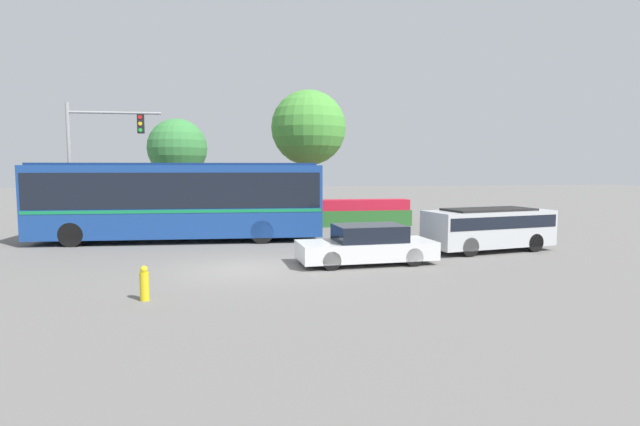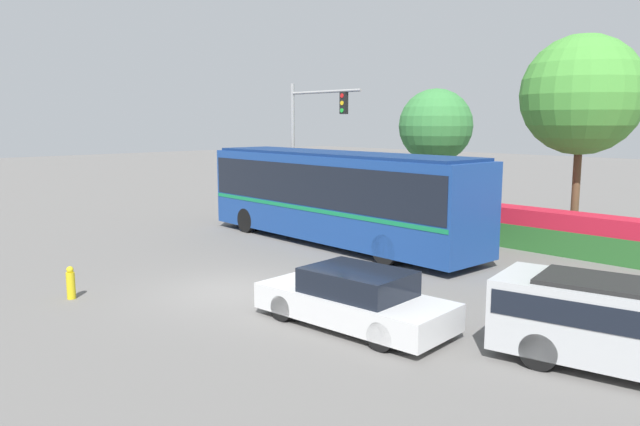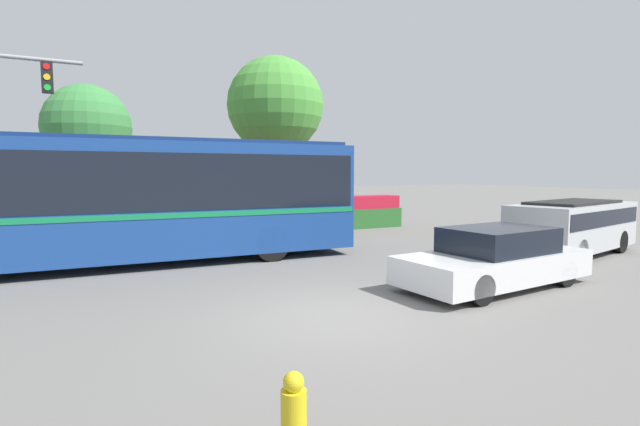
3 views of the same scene
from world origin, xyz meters
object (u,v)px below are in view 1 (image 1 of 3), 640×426
at_px(street_tree_centre, 309,128).
at_px(fire_hydrant, 144,284).
at_px(sedan_foreground, 367,245).
at_px(traffic_light_pole, 92,150).
at_px(street_tree_left, 177,149).
at_px(suv_left_lane, 489,226).
at_px(city_bus, 180,197).

distance_m(street_tree_centre, fire_hydrant, 17.67).
height_order(sedan_foreground, traffic_light_pole, traffic_light_pole).
relative_size(street_tree_left, fire_hydrant, 7.03).
distance_m(suv_left_lane, street_tree_left, 18.09).
height_order(city_bus, sedan_foreground, city_bus).
xyz_separation_m(suv_left_lane, fire_hydrant, (-11.80, -5.60, -0.55)).
bearing_deg(fire_hydrant, street_tree_left, 94.46).
distance_m(suv_left_lane, fire_hydrant, 13.08).
relative_size(sedan_foreground, fire_hydrant, 5.47).
xyz_separation_m(suv_left_lane, street_tree_left, (-13.17, 11.94, 3.36)).
bearing_deg(city_bus, traffic_light_pole, -28.03).
bearing_deg(city_bus, suv_left_lane, 162.02).
height_order(suv_left_lane, traffic_light_pole, traffic_light_pole).
bearing_deg(suv_left_lane, sedan_foreground, 7.29).
xyz_separation_m(city_bus, street_tree_centre, (6.45, 5.77, 3.51)).
xyz_separation_m(suv_left_lane, traffic_light_pole, (-16.44, 6.91, 3.07)).
distance_m(street_tree_left, fire_hydrant, 18.03).
bearing_deg(sedan_foreground, suv_left_lane, -165.70).
distance_m(sedan_foreground, street_tree_centre, 12.98).
bearing_deg(traffic_light_pole, sedan_foreground, -38.14).
relative_size(city_bus, sedan_foreground, 2.64).
xyz_separation_m(sedan_foreground, fire_hydrant, (-6.49, -3.78, -0.20)).
xyz_separation_m(suv_left_lane, street_tree_centre, (-5.73, 10.21, 4.49)).
bearing_deg(suv_left_lane, fire_hydrant, 13.70).
bearing_deg(fire_hydrant, sedan_foreground, 30.20).
xyz_separation_m(city_bus, fire_hydrant, (0.38, -10.05, -1.54)).
height_order(city_bus, fire_hydrant, city_bus).
bearing_deg(street_tree_left, fire_hydrant, -85.54).
relative_size(city_bus, street_tree_centre, 1.64).
relative_size(city_bus, street_tree_left, 2.05).
distance_m(suv_left_lane, traffic_light_pole, 18.09).
distance_m(city_bus, fire_hydrant, 10.17).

